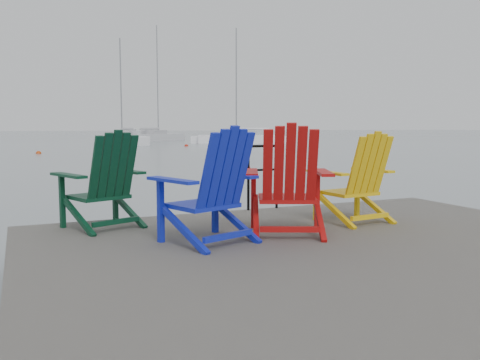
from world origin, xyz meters
name	(u,v)px	position (x,y,z in m)	size (l,w,h in m)	color
ground	(353,301)	(0.00, 0.00, 0.00)	(400.00, 400.00, 0.00)	slate
dock	(353,265)	(0.00, 0.00, 0.35)	(6.00, 5.00, 1.40)	#2D2A28
handrail	(263,170)	(0.25, 2.45, 1.04)	(0.48, 0.04, 0.90)	black
chair_green	(104,181)	(-1.98, 1.97, 1.04)	(1.03, 0.98, 1.08)	#09321E
chair_blue	(211,186)	(-1.13, 0.79, 1.06)	(1.06, 1.01, 1.12)	#101FAF
chair_red	(288,181)	(-0.26, 0.81, 1.08)	(1.12, 1.07, 1.14)	#A30D0C
chair_yellow	(357,178)	(0.84, 1.11, 1.03)	(0.90, 0.85, 1.06)	#E8B70C
sailboat_near	(124,141)	(6.21, 43.74, 0.36)	(3.34, 7.37, 10.02)	silver
sailboat_mid	(156,138)	(12.06, 54.67, 0.35)	(8.73, 9.06, 13.58)	#BCBCC0
sailboat_far	(241,140)	(17.41, 42.20, 0.36)	(8.49, 5.03, 11.44)	white
buoy_a	(246,168)	(5.48, 14.55, 0.00)	(0.32, 0.32, 0.32)	red
buoy_b	(39,154)	(-1.70, 29.54, 0.00)	(0.33, 0.33, 0.33)	#BD3B0B
buoy_c	(186,146)	(10.18, 37.17, 0.00)	(0.34, 0.34, 0.34)	#B81B0A
buoy_d	(120,146)	(5.17, 40.00, 0.00)	(0.40, 0.40, 0.40)	#F62C0E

